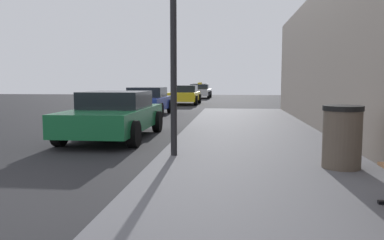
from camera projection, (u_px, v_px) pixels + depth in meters
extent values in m
cube|color=#5B5B60|center=(293.00, 234.00, 3.70)|extent=(4.00, 32.00, 0.15)
cylinder|color=brown|center=(342.00, 139.00, 6.15)|extent=(0.60, 0.60, 0.93)
cylinder|color=black|center=(343.00, 108.00, 6.09)|extent=(0.64, 0.64, 0.08)
cylinder|color=black|center=(173.00, 55.00, 7.05)|extent=(0.12, 0.12, 3.78)
cube|color=#196638|center=(114.00, 118.00, 10.38)|extent=(1.82, 4.39, 0.55)
cube|color=black|center=(116.00, 100.00, 10.54)|extent=(1.60, 1.98, 0.45)
cylinder|color=black|center=(134.00, 134.00, 8.91)|extent=(0.22, 0.64, 0.64)
cylinder|color=black|center=(59.00, 133.00, 9.10)|extent=(0.22, 0.64, 0.64)
cylinder|color=black|center=(157.00, 121.00, 11.70)|extent=(0.22, 0.64, 0.64)
cylinder|color=black|center=(100.00, 121.00, 11.88)|extent=(0.22, 0.64, 0.64)
cube|color=#233899|center=(147.00, 103.00, 17.53)|extent=(1.74, 4.00, 0.55)
cube|color=black|center=(148.00, 92.00, 17.68)|extent=(1.53, 1.80, 0.45)
cylinder|color=black|center=(160.00, 110.00, 16.19)|extent=(0.22, 0.64, 0.64)
cylinder|color=black|center=(120.00, 110.00, 16.37)|extent=(0.22, 0.64, 0.64)
cylinder|color=black|center=(170.00, 106.00, 18.73)|extent=(0.22, 0.64, 0.64)
cylinder|color=black|center=(135.00, 106.00, 18.91)|extent=(0.22, 0.64, 0.64)
cube|color=yellow|center=(185.00, 96.00, 25.69)|extent=(1.78, 4.19, 0.55)
cube|color=black|center=(185.00, 89.00, 25.85)|extent=(1.57, 1.89, 0.45)
cylinder|color=black|center=(196.00, 101.00, 24.30)|extent=(0.22, 0.64, 0.64)
cylinder|color=black|center=(168.00, 100.00, 24.48)|extent=(0.22, 0.64, 0.64)
cylinder|color=black|center=(199.00, 99.00, 26.95)|extent=(0.22, 0.64, 0.64)
cylinder|color=black|center=(175.00, 99.00, 27.13)|extent=(0.22, 0.64, 0.64)
cube|color=#B7B7BF|center=(200.00, 92.00, 35.18)|extent=(1.84, 4.45, 0.55)
cube|color=black|center=(200.00, 87.00, 35.35)|extent=(1.62, 2.00, 0.45)
cube|color=yellow|center=(200.00, 83.00, 35.32)|extent=(0.36, 0.14, 0.16)
cylinder|color=black|center=(209.00, 95.00, 33.70)|extent=(0.22, 0.64, 0.64)
cylinder|color=black|center=(188.00, 95.00, 33.89)|extent=(0.22, 0.64, 0.64)
cylinder|color=black|center=(210.00, 94.00, 36.52)|extent=(0.22, 0.64, 0.64)
cylinder|color=black|center=(191.00, 94.00, 36.71)|extent=(0.22, 0.64, 0.64)
cube|color=red|center=(200.00, 90.00, 44.15)|extent=(1.79, 4.19, 0.55)
cube|color=black|center=(200.00, 86.00, 44.30)|extent=(1.58, 1.88, 0.45)
cube|color=yellow|center=(200.00, 83.00, 44.27)|extent=(0.36, 0.14, 0.16)
cylinder|color=black|center=(207.00, 92.00, 42.75)|extent=(0.22, 0.64, 0.64)
cylinder|color=black|center=(191.00, 92.00, 42.94)|extent=(0.22, 0.64, 0.64)
cylinder|color=black|center=(208.00, 92.00, 45.40)|extent=(0.22, 0.64, 0.64)
cylinder|color=black|center=(194.00, 92.00, 45.59)|extent=(0.22, 0.64, 0.64)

